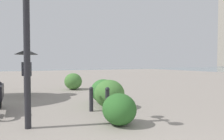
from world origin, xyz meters
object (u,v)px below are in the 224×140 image
object	(u,v)px
pedestrian	(26,59)
bollard_mid	(91,98)
lamppost	(26,15)
bollard_near	(107,100)

from	to	relation	value
pedestrian	bollard_mid	distance (m)	4.37
lamppost	pedestrian	bearing A→B (deg)	-3.53
lamppost	bollard_near	xyz separation A→B (m)	(0.37, -2.12, -2.11)
pedestrian	bollard_near	xyz separation A→B (m)	(-4.45, -1.83, -1.20)
lamppost	pedestrian	size ratio (longest dim) A/B	1.84
pedestrian	bollard_near	bearing A→B (deg)	-157.71
lamppost	bollard_mid	world-z (taller)	lamppost
bollard_near	pedestrian	bearing A→B (deg)	22.29
lamppost	bollard_near	size ratio (longest dim) A/B	4.80
lamppost	bollard_mid	bearing A→B (deg)	-63.61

